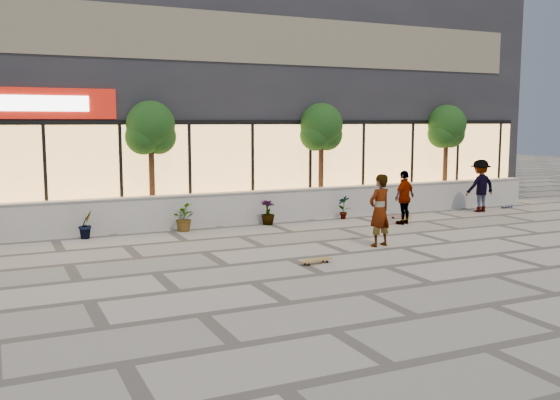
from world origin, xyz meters
name	(u,v)px	position (x,y,z in m)	size (l,w,h in m)	color
ground	(386,267)	(0.00, 0.00, 0.00)	(80.00, 80.00, 0.00)	#A39B8E
planter_wall	(264,206)	(0.00, 7.00, 0.52)	(22.00, 0.42, 1.04)	silver
retail_building	(209,97)	(0.00, 12.49, 4.25)	(24.00, 9.17, 8.50)	#242429
shrub_b	(86,224)	(-5.70, 6.45, 0.41)	(0.45, 0.36, 0.81)	#123A13
shrub_c	(183,218)	(-2.90, 6.45, 0.41)	(0.73, 0.63, 0.81)	#123A13
shrub_d	(268,212)	(-0.10, 6.45, 0.41)	(0.45, 0.45, 0.81)	#123A13
shrub_e	(344,207)	(2.70, 6.45, 0.41)	(0.43, 0.29, 0.81)	#123A13
tree_midwest	(151,131)	(-3.50, 7.70, 2.99)	(1.60, 1.50, 3.92)	#492D1A
tree_mideast	(321,130)	(2.50, 7.70, 2.99)	(1.60, 1.50, 3.92)	#492D1A
tree_east	(446,129)	(8.00, 7.70, 2.99)	(1.60, 1.50, 3.92)	#492D1A
skater_center	(380,210)	(1.17, 2.05, 0.96)	(0.70, 0.46, 1.92)	white
skater_right_near	(404,197)	(3.91, 4.71, 0.87)	(1.02, 0.42, 1.73)	silver
skater_right_far	(480,186)	(8.07, 5.82, 0.95)	(1.23, 0.71, 1.91)	maroon
skateboard_center	(316,260)	(-1.31, 0.93, 0.08)	(0.87, 0.34, 0.10)	olive
skateboard_right_near	(400,216)	(4.51, 5.74, 0.08)	(0.80, 0.46, 0.09)	brown
skateboard_right_far	(507,206)	(9.80, 6.20, 0.07)	(0.73, 0.34, 0.09)	#494279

